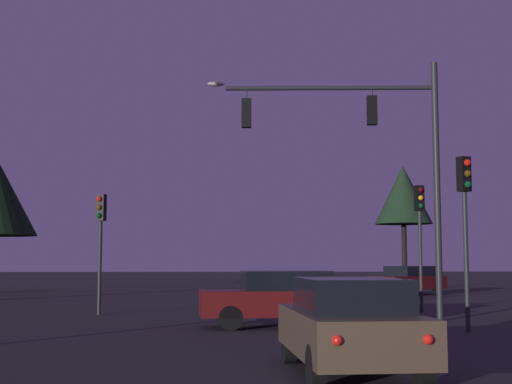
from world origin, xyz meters
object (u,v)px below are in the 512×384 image
traffic_light_corner_right (100,229)px  car_crossing_left (282,298)px  traffic_signal_mast_arm (373,144)px  car_far_lane (408,280)px  traffic_light_corner_left (465,207)px  tree_left_far (403,195)px  car_nearside_lane (349,324)px  traffic_light_median (420,222)px

traffic_light_corner_right → car_crossing_left: size_ratio=0.89×
traffic_signal_mast_arm → car_far_lane: 16.89m
traffic_light_corner_left → tree_left_far: bearing=77.9°
traffic_light_corner_right → car_far_lane: traffic_light_corner_right is taller
tree_left_far → car_nearside_lane: bearing=-106.8°
car_crossing_left → traffic_light_corner_left: bearing=-20.4°
car_nearside_lane → car_far_lane: 26.52m
car_crossing_left → traffic_light_median: bearing=43.5°
traffic_signal_mast_arm → car_far_lane: (5.32, 15.37, -4.55)m
traffic_light_corner_right → car_nearside_lane: 14.25m
traffic_light_corner_left → traffic_light_median: bearing=82.9°
traffic_signal_mast_arm → traffic_light_corner_left: size_ratio=1.77×
traffic_light_corner_right → tree_left_far: bearing=51.7°
traffic_light_corner_right → tree_left_far: 25.80m
traffic_signal_mast_arm → car_crossing_left: (-2.99, -1.80, -4.55)m
traffic_light_median → traffic_signal_mast_arm: bearing=-125.9°
traffic_light_median → car_crossing_left: 7.81m
traffic_light_corner_right → car_crossing_left: 7.64m
car_crossing_left → tree_left_far: size_ratio=0.58×
traffic_light_median → tree_left_far: tree_left_far is taller
traffic_light_corner_right → car_far_lane: 18.86m
traffic_signal_mast_arm → tree_left_far: traffic_signal_mast_arm is taller
traffic_signal_mast_arm → traffic_light_corner_left: 4.41m
traffic_light_corner_left → tree_left_far: tree_left_far is taller
traffic_light_corner_left → car_crossing_left: traffic_light_corner_left is taller
traffic_signal_mast_arm → car_nearside_lane: traffic_signal_mast_arm is taller
car_nearside_lane → tree_left_far: tree_left_far is taller
traffic_signal_mast_arm → traffic_light_corner_left: bearing=-65.9°
traffic_light_corner_right → car_far_lane: size_ratio=0.88×
traffic_signal_mast_arm → car_nearside_lane: 11.24m
car_far_lane → tree_left_far: (1.90, 7.61, 5.14)m
traffic_light_corner_left → car_far_lane: traffic_light_corner_left is taller
tree_left_far → traffic_light_corner_left: bearing=-102.1°
car_far_lane → traffic_light_corner_left: bearing=-101.3°
traffic_light_median → tree_left_far: bearing=76.2°
traffic_light_corner_left → car_nearside_lane: bearing=-123.8°
car_nearside_lane → car_crossing_left: same height
traffic_light_corner_left → car_crossing_left: bearing=159.6°
traffic_light_median → car_nearside_lane: bearing=-111.2°
car_nearside_lane → car_crossing_left: size_ratio=0.92×
car_nearside_lane → car_crossing_left: 8.11m
traffic_light_median → tree_left_far: (4.82, 19.66, 2.80)m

